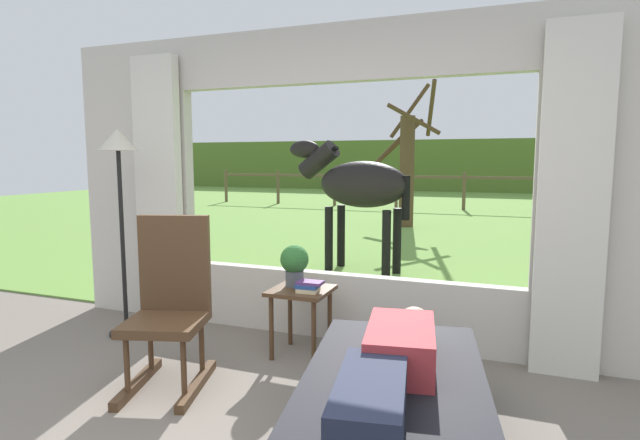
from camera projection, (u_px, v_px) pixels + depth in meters
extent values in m
cube|color=beige|center=(139.00, 182.00, 4.82)|extent=(1.15, 0.12, 2.55)
cube|color=beige|center=(626.00, 192.00, 3.38)|extent=(1.15, 0.12, 2.55)
cube|color=beige|center=(340.00, 306.00, 4.22)|extent=(2.90, 0.12, 0.55)
cube|color=beige|center=(341.00, 53.00, 3.97)|extent=(2.90, 0.12, 0.45)
cube|color=silver|center=(159.00, 192.00, 4.58)|extent=(0.44, 0.10, 2.40)
cube|color=silver|center=(572.00, 203.00, 3.38)|extent=(0.44, 0.10, 2.40)
cube|color=olive|center=(462.00, 212.00, 14.36)|extent=(36.00, 21.68, 0.02)
cube|color=#536E2B|center=(483.00, 166.00, 23.35)|extent=(36.00, 2.00, 2.40)
cube|color=black|center=(393.00, 435.00, 2.52)|extent=(1.08, 1.68, 0.24)
cube|color=black|center=(394.00, 395.00, 2.50)|extent=(1.17, 1.83, 0.18)
cube|color=#B23338|center=(401.00, 346.00, 2.61)|extent=(0.44, 0.65, 0.22)
cube|color=#1E2338|center=(370.00, 401.00, 2.07)|extent=(0.39, 0.72, 0.18)
sphere|color=tan|center=(414.00, 324.00, 2.97)|extent=(0.20, 0.20, 0.20)
cube|color=#4C331E|center=(165.00, 323.00, 3.26)|extent=(0.60, 0.60, 0.06)
cube|color=#4C331E|center=(175.00, 265.00, 3.42)|extent=(0.48, 0.20, 0.68)
cube|color=#4C331E|center=(138.00, 383.00, 3.32)|extent=(0.25, 0.67, 0.06)
cube|color=#4C331E|center=(197.00, 385.00, 3.29)|extent=(0.25, 0.67, 0.06)
cylinder|color=#4C331E|center=(127.00, 364.00, 3.12)|extent=(0.04, 0.04, 0.38)
cylinder|color=#4C331E|center=(184.00, 366.00, 3.09)|extent=(0.04, 0.04, 0.38)
cylinder|color=#4C331E|center=(150.00, 343.00, 3.47)|extent=(0.04, 0.04, 0.38)
cylinder|color=#4C331E|center=(202.00, 344.00, 3.45)|extent=(0.04, 0.04, 0.38)
cube|color=#4C331E|center=(301.00, 291.00, 3.82)|extent=(0.44, 0.44, 0.03)
cylinder|color=#4C331E|center=(271.00, 328.00, 3.75)|extent=(0.04, 0.04, 0.49)
cylinder|color=#4C331E|center=(314.00, 334.00, 3.63)|extent=(0.04, 0.04, 0.49)
cylinder|color=#4C331E|center=(290.00, 315.00, 4.07)|extent=(0.04, 0.04, 0.49)
cylinder|color=#4C331E|center=(330.00, 320.00, 3.95)|extent=(0.04, 0.04, 0.49)
cylinder|color=#4C5156|center=(295.00, 278.00, 3.89)|extent=(0.14, 0.14, 0.12)
sphere|color=#2D6B2D|center=(294.00, 259.00, 3.88)|extent=(0.22, 0.22, 0.22)
cube|color=beige|center=(308.00, 290.00, 3.73)|extent=(0.16, 0.16, 0.03)
cube|color=#23478C|center=(308.00, 286.00, 3.72)|extent=(0.17, 0.15, 0.03)
cube|color=#59336B|center=(310.00, 283.00, 3.71)|extent=(0.19, 0.12, 0.02)
cylinder|color=black|center=(127.00, 333.00, 4.33)|extent=(0.28, 0.28, 0.03)
cylinder|color=black|center=(123.00, 244.00, 4.23)|extent=(0.04, 0.04, 1.56)
cone|color=beige|center=(118.00, 140.00, 4.13)|extent=(0.32, 0.32, 0.18)
ellipsoid|color=black|center=(363.00, 184.00, 6.52)|extent=(1.33, 0.81, 0.60)
cylinder|color=black|center=(319.00, 160.00, 6.85)|extent=(0.64, 0.38, 0.53)
ellipsoid|color=black|center=(304.00, 149.00, 6.96)|extent=(0.51, 0.30, 0.24)
cube|color=black|center=(324.00, 158.00, 6.81)|extent=(0.44, 0.17, 0.32)
cylinder|color=black|center=(406.00, 198.00, 6.22)|extent=(0.12, 0.12, 0.55)
cylinder|color=black|center=(329.00, 239.00, 6.70)|extent=(0.11, 0.11, 0.85)
cylinder|color=black|center=(341.00, 236.00, 6.97)|extent=(0.11, 0.11, 0.85)
cylinder|color=black|center=(386.00, 244.00, 6.25)|extent=(0.11, 0.11, 0.85)
cylinder|color=black|center=(397.00, 241.00, 6.52)|extent=(0.11, 0.11, 0.85)
cylinder|color=#4C3823|center=(407.00, 172.00, 11.00)|extent=(0.32, 0.32, 2.40)
cylinder|color=#47331E|center=(395.00, 144.00, 11.43)|extent=(0.96, 0.88, 1.13)
cylinder|color=#47331E|center=(398.00, 143.00, 11.46)|extent=(1.08, 0.78, 1.13)
cylinder|color=#47331E|center=(431.00, 109.00, 10.79)|extent=(0.35, 0.95, 1.13)
cylinder|color=#47331E|center=(414.00, 119.00, 10.43)|extent=(1.07, 0.61, 0.65)
cylinder|color=#47331E|center=(410.00, 111.00, 11.32)|extent=(0.90, 0.20, 1.21)
cylinder|color=brown|center=(226.00, 186.00, 17.53)|extent=(0.10, 0.10, 1.10)
cylinder|color=brown|center=(278.00, 187.00, 16.82)|extent=(0.10, 0.10, 1.10)
cylinder|color=brown|center=(335.00, 188.00, 16.11)|extent=(0.10, 0.10, 1.10)
cylinder|color=brown|center=(396.00, 190.00, 15.41)|extent=(0.10, 0.10, 1.10)
cylinder|color=brown|center=(464.00, 191.00, 14.70)|extent=(0.10, 0.10, 1.10)
cylinder|color=brown|center=(539.00, 193.00, 13.99)|extent=(0.10, 0.10, 1.10)
cylinder|color=brown|center=(621.00, 195.00, 13.28)|extent=(0.10, 0.10, 1.10)
cube|color=brown|center=(465.00, 177.00, 14.65)|extent=(16.00, 0.06, 0.08)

